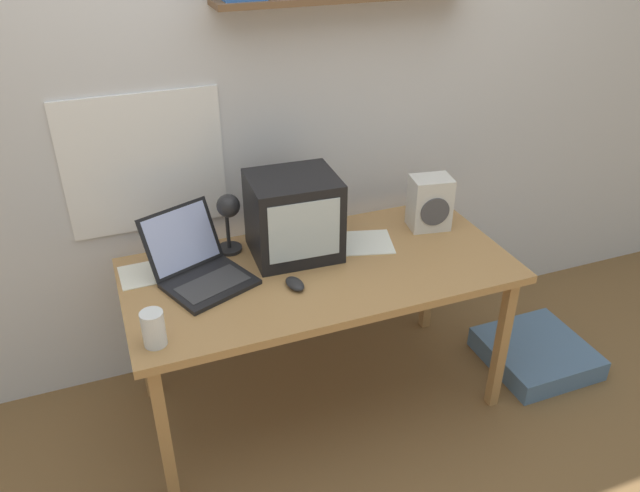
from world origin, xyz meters
TOP-DOWN VIEW (x-y plane):
  - ground_plane at (0.00, 0.00)m, footprint 12.00×12.00m
  - back_wall at (0.01, 0.52)m, footprint 5.60×0.24m
  - corner_desk at (0.00, 0.00)m, footprint 1.58×0.75m
  - crt_monitor at (-0.06, 0.15)m, footprint 0.37×0.33m
  - laptop at (-0.48, 0.10)m, footprint 0.43×0.46m
  - desk_lamp at (-0.31, 0.22)m, footprint 0.11×0.16m
  - juice_glass at (-0.70, -0.26)m, footprint 0.08×0.08m
  - space_heater at (0.58, 0.15)m, footprint 0.20×0.16m
  - computer_mouse at (-0.14, -0.10)m, footprint 0.08×0.11m
  - printed_handout at (0.25, 0.11)m, footprint 0.28×0.27m
  - loose_paper_near_monitor at (-0.67, 0.20)m, footprint 0.20×0.19m
  - floor_cushion at (1.09, -0.15)m, footprint 0.48×0.48m

SIDE VIEW (x-z plane):
  - ground_plane at x=0.00m, z-range 0.00..0.00m
  - floor_cushion at x=1.09m, z-range 0.00..0.11m
  - corner_desk at x=0.00m, z-range 0.30..1.02m
  - printed_handout at x=0.25m, z-range 0.72..0.72m
  - loose_paper_near_monitor at x=-0.67m, z-range 0.72..0.72m
  - computer_mouse at x=-0.14m, z-range 0.72..0.75m
  - juice_glass at x=-0.70m, z-range 0.71..0.84m
  - laptop at x=-0.48m, z-range 0.66..0.91m
  - space_heater at x=0.58m, z-range 0.72..0.96m
  - crt_monitor at x=-0.06m, z-range 0.72..1.07m
  - desk_lamp at x=-0.31m, z-range 0.77..1.06m
  - back_wall at x=0.01m, z-range 0.02..2.62m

